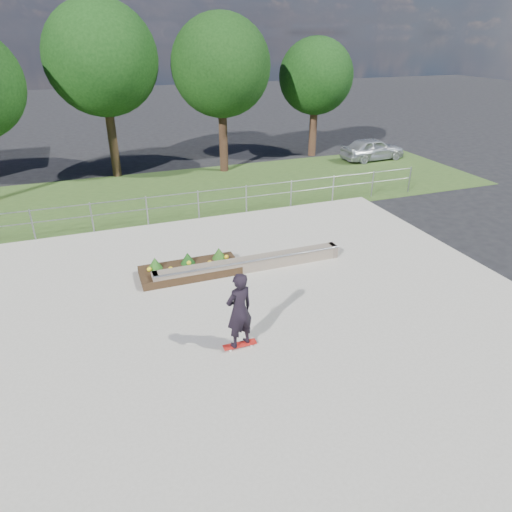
% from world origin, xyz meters
% --- Properties ---
extents(ground, '(120.00, 120.00, 0.00)m').
position_xyz_m(ground, '(0.00, 0.00, 0.00)').
color(ground, black).
rests_on(ground, ground).
extents(grass_verge, '(30.00, 8.00, 0.02)m').
position_xyz_m(grass_verge, '(0.00, 11.00, 0.01)').
color(grass_verge, '#2F4A1D').
rests_on(grass_verge, ground).
extents(concrete_slab, '(15.00, 15.00, 0.06)m').
position_xyz_m(concrete_slab, '(0.00, 0.00, 0.03)').
color(concrete_slab, '#A49F92').
rests_on(concrete_slab, ground).
extents(fence, '(20.06, 0.06, 1.20)m').
position_xyz_m(fence, '(0.00, 7.50, 0.77)').
color(fence, '#94979C').
rests_on(fence, ground).
extents(tree_mid_left, '(5.25, 5.25, 8.25)m').
position_xyz_m(tree_mid_left, '(-2.50, 15.00, 5.61)').
color(tree_mid_left, black).
rests_on(tree_mid_left, ground).
extents(tree_mid_right, '(4.90, 4.90, 7.70)m').
position_xyz_m(tree_mid_right, '(3.00, 14.00, 5.23)').
color(tree_mid_right, black).
rests_on(tree_mid_right, ground).
extents(tree_far_right, '(4.20, 4.20, 6.60)m').
position_xyz_m(tree_far_right, '(9.00, 15.50, 4.48)').
color(tree_far_right, '#362015').
rests_on(tree_far_right, ground).
extents(grind_ledge, '(6.00, 0.44, 0.43)m').
position_xyz_m(grind_ledge, '(0.42, 2.63, 0.26)').
color(grind_ledge, '#6A5D4E').
rests_on(grind_ledge, concrete_slab).
extents(planter_bed, '(3.00, 1.20, 0.61)m').
position_xyz_m(planter_bed, '(-1.39, 3.07, 0.24)').
color(planter_bed, black).
rests_on(planter_bed, concrete_slab).
extents(skateboarder, '(0.80, 0.63, 1.96)m').
position_xyz_m(skateboarder, '(-1.11, -0.95, 1.07)').
color(skateboarder, white).
rests_on(skateboarder, concrete_slab).
extents(parked_car, '(3.88, 1.75, 1.29)m').
position_xyz_m(parked_car, '(11.79, 13.28, 0.65)').
color(parked_car, '#AEB2B8').
rests_on(parked_car, ground).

